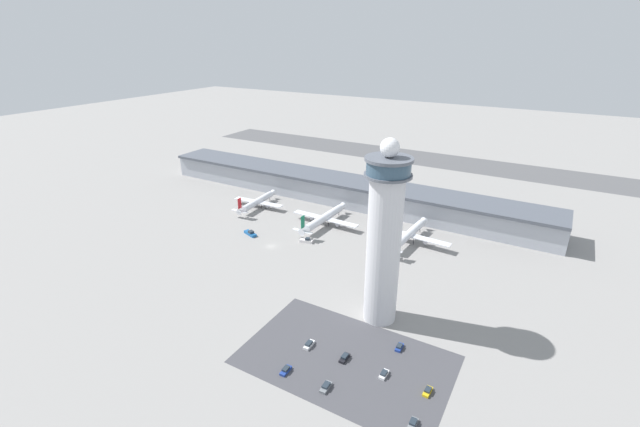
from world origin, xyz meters
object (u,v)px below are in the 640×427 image
(airplane_gate_alpha, at_px, (257,202))
(car_maroon_suv, at_px, (326,387))
(control_tower, at_px, (384,237))
(car_blue_compact, at_px, (384,374))
(car_white_wagon, at_px, (309,345))
(car_red_hatchback, at_px, (413,423))
(service_truck_catering, at_px, (250,233))
(car_grey_coupe, at_px, (345,358))
(car_green_van, at_px, (428,391))
(car_navy_sedan, at_px, (286,370))
(airplane_gate_bravo, at_px, (324,218))
(car_black_suv, at_px, (399,347))
(airplane_gate_charlie, at_px, (409,235))
(service_truck_fuel, at_px, (307,241))

(airplane_gate_alpha, relative_size, car_maroon_suv, 7.54)
(car_maroon_suv, bearing_deg, airplane_gate_alpha, 135.53)
(control_tower, xyz_separation_m, car_blue_compact, (12.42, -25.78, -31.13))
(car_white_wagon, distance_m, car_maroon_suv, 18.73)
(car_white_wagon, height_order, car_red_hatchback, car_white_wagon)
(control_tower, distance_m, service_truck_catering, 93.48)
(car_red_hatchback, relative_size, car_grey_coupe, 0.91)
(car_white_wagon, bearing_deg, car_green_van, 0.11)
(airplane_gate_alpha, relative_size, car_grey_coupe, 7.81)
(car_maroon_suv, distance_m, car_grey_coupe, 13.29)
(airplane_gate_alpha, distance_m, car_navy_sedan, 134.19)
(airplane_gate_bravo, height_order, car_green_van, airplane_gate_bravo)
(service_truck_catering, xyz_separation_m, car_navy_sedan, (69.13, -69.64, -0.26))
(car_black_suv, bearing_deg, car_red_hatchback, -62.84)
(control_tower, distance_m, car_red_hatchback, 55.55)
(airplane_gate_alpha, relative_size, airplane_gate_bravo, 0.86)
(control_tower, relative_size, airplane_gate_alpha, 1.80)
(car_red_hatchback, height_order, car_navy_sedan, car_navy_sedan)
(airplane_gate_bravo, xyz_separation_m, airplane_gate_charlie, (45.59, 2.17, 0.46))
(service_truck_catering, bearing_deg, car_black_suv, -24.25)
(car_green_van, height_order, car_black_suv, car_black_suv)
(airplane_gate_charlie, distance_m, car_blue_compact, 90.57)
(control_tower, xyz_separation_m, car_red_hatchback, (25.55, -38.27, -31.12))
(car_navy_sedan, bearing_deg, airplane_gate_charlie, 88.41)
(car_red_hatchback, xyz_separation_m, car_blue_compact, (-13.13, 12.49, -0.01))
(airplane_gate_bravo, bearing_deg, control_tower, -46.50)
(airplane_gate_alpha, height_order, airplane_gate_charlie, airplane_gate_charlie)
(airplane_gate_charlie, height_order, car_navy_sedan, airplane_gate_charlie)
(service_truck_catering, distance_m, car_navy_sedan, 98.13)
(car_red_hatchback, bearing_deg, control_tower, 123.73)
(service_truck_catering, height_order, car_white_wagon, service_truck_catering)
(airplane_gate_bravo, distance_m, car_maroon_suv, 113.28)
(car_black_suv, xyz_separation_m, car_maroon_suv, (-12.23, -26.48, -0.00))
(car_red_hatchback, bearing_deg, airplane_gate_bravo, 129.99)
(car_white_wagon, bearing_deg, control_tower, 62.19)
(car_navy_sedan, xyz_separation_m, car_grey_coupe, (12.79, 13.63, 0.02))
(control_tower, xyz_separation_m, airplane_gate_bravo, (-56.45, 59.48, -27.65))
(car_green_van, xyz_separation_m, car_maroon_suv, (-25.64, -12.99, 0.01))
(airplane_gate_charlie, bearing_deg, service_truck_fuel, -150.66)
(service_truck_fuel, relative_size, car_red_hatchback, 1.62)
(airplane_gate_bravo, bearing_deg, service_truck_fuel, -83.03)
(car_grey_coupe, bearing_deg, airplane_gate_bravo, 123.21)
(service_truck_fuel, xyz_separation_m, car_red_hatchback, (79.32, -75.80, -0.32))
(airplane_gate_charlie, distance_m, car_white_wagon, 87.57)
(airplane_gate_charlie, bearing_deg, car_white_wagon, -91.80)
(car_black_suv, height_order, car_navy_sedan, car_navy_sedan)
(car_blue_compact, bearing_deg, control_tower, 115.72)
(car_white_wagon, height_order, car_grey_coupe, car_white_wagon)
(airplane_gate_bravo, bearing_deg, car_white_wagon, -63.32)
(control_tower, distance_m, airplane_gate_alpha, 122.64)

